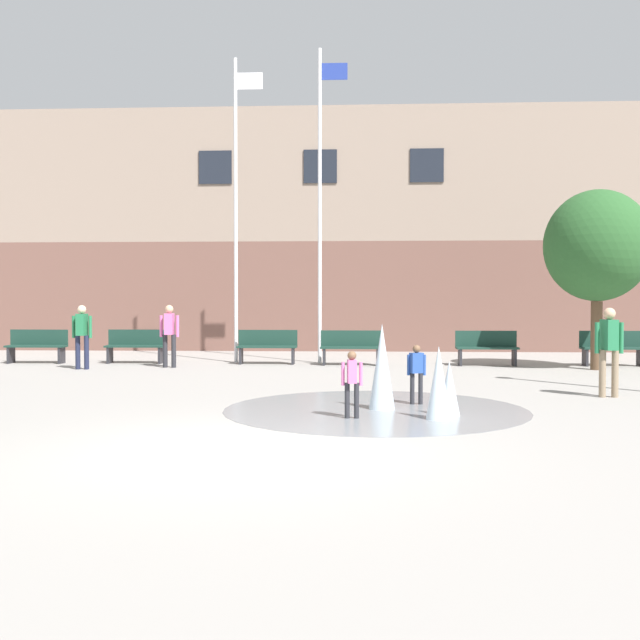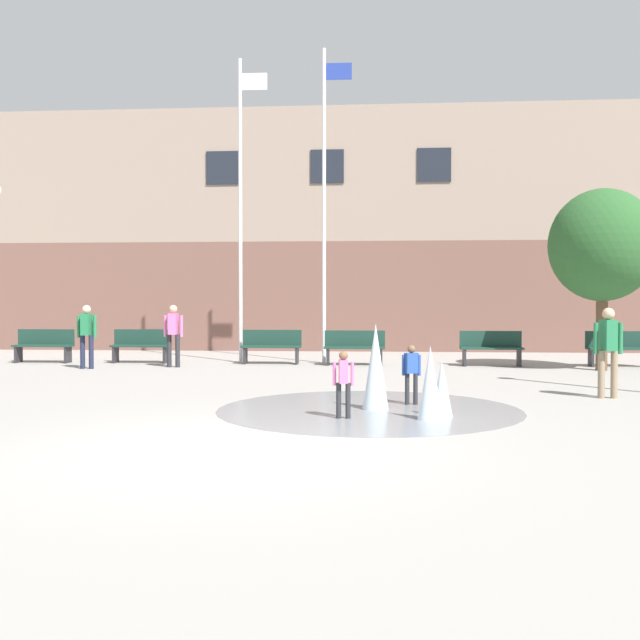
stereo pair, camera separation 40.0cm
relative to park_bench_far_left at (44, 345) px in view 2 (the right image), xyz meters
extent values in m
plane|color=gray|center=(7.45, -11.34, -0.48)|extent=(100.00, 100.00, 0.00)
cube|color=brown|center=(7.45, 7.97, 1.35)|extent=(36.00, 6.00, 3.66)
cube|color=gray|center=(7.45, 7.97, 5.42)|extent=(36.00, 6.00, 4.48)
cube|color=#1E232D|center=(3.95, 4.95, 5.65)|extent=(1.10, 0.06, 1.10)
cube|color=#1E232D|center=(7.45, 4.95, 5.65)|extent=(1.10, 0.06, 1.10)
cube|color=#1E232D|center=(10.95, 4.95, 5.65)|extent=(1.10, 0.06, 1.10)
cylinder|color=gray|center=(9.00, -8.07, -0.48)|extent=(4.79, 4.79, 0.01)
cone|color=silver|center=(9.89, -9.00, 0.05)|extent=(0.37, 0.37, 1.07)
cone|color=silver|center=(9.10, -8.03, 0.20)|extent=(0.42, 0.42, 1.36)
cone|color=silver|center=(10.08, -8.63, -0.07)|extent=(0.33, 0.33, 0.82)
cube|color=#28282D|center=(-0.70, -0.06, -0.26)|extent=(0.06, 0.40, 0.44)
cube|color=#28282D|center=(0.70, -0.06, -0.26)|extent=(0.06, 0.40, 0.44)
cube|color=#19382D|center=(0.00, -0.06, -0.01)|extent=(1.60, 0.44, 0.05)
cube|color=#19382D|center=(0.00, 0.14, 0.22)|extent=(1.60, 0.04, 0.42)
cube|color=#28282D|center=(1.98, 0.07, -0.26)|extent=(0.06, 0.40, 0.44)
cube|color=#28282D|center=(3.38, 0.07, -0.26)|extent=(0.06, 0.40, 0.44)
cube|color=#19382D|center=(2.68, 0.07, -0.01)|extent=(1.60, 0.44, 0.05)
cube|color=#19382D|center=(2.68, 0.27, 0.22)|extent=(1.60, 0.04, 0.42)
cube|color=#28282D|center=(5.57, 0.04, -0.26)|extent=(0.06, 0.40, 0.44)
cube|color=#28282D|center=(6.97, 0.04, -0.26)|extent=(0.06, 0.40, 0.44)
cube|color=#19382D|center=(6.27, 0.04, -0.01)|extent=(1.60, 0.44, 0.05)
cube|color=#19382D|center=(6.27, 0.24, 0.22)|extent=(1.60, 0.04, 0.42)
cube|color=#28282D|center=(7.82, -0.20, -0.26)|extent=(0.06, 0.40, 0.44)
cube|color=#28282D|center=(9.22, -0.20, -0.26)|extent=(0.06, 0.40, 0.44)
cube|color=#19382D|center=(8.52, -0.20, -0.01)|extent=(1.60, 0.44, 0.05)
cube|color=#19382D|center=(8.52, 0.00, 0.22)|extent=(1.60, 0.04, 0.42)
cube|color=#28282D|center=(11.37, -0.17, -0.26)|extent=(0.06, 0.40, 0.44)
cube|color=#28282D|center=(12.77, -0.17, -0.26)|extent=(0.06, 0.40, 0.44)
cube|color=#19382D|center=(12.07, -0.17, -0.01)|extent=(1.60, 0.44, 0.05)
cube|color=#19382D|center=(12.07, 0.03, 0.22)|extent=(1.60, 0.04, 0.42)
cube|color=#28282D|center=(14.62, -0.08, -0.26)|extent=(0.06, 0.40, 0.44)
cube|color=#19382D|center=(15.32, -0.08, -0.01)|extent=(1.60, 0.44, 0.05)
cube|color=#19382D|center=(15.32, 0.12, 0.22)|extent=(1.60, 0.04, 0.42)
cylinder|color=#28282D|center=(9.62, -7.45, -0.22)|extent=(0.07, 0.07, 0.52)
cylinder|color=#28282D|center=(9.75, -7.45, -0.22)|extent=(0.07, 0.07, 0.52)
cube|color=#284C9E|center=(9.69, -7.45, 0.21)|extent=(0.24, 0.20, 0.33)
sphere|color=brown|center=(9.69, -7.45, 0.44)|extent=(0.13, 0.13, 0.13)
cylinder|color=#284C9E|center=(9.56, -7.45, 0.17)|extent=(0.05, 0.05, 0.34)
cylinder|color=#284C9E|center=(9.82, -7.45, 0.17)|extent=(0.05, 0.05, 0.34)
cylinder|color=#1E233D|center=(1.77, -1.68, -0.06)|extent=(0.12, 0.12, 0.84)
cylinder|color=#1E233D|center=(1.99, -1.68, -0.06)|extent=(0.12, 0.12, 0.84)
cube|color=#237547|center=(1.88, -1.68, 0.63)|extent=(0.20, 0.34, 0.54)
sphere|color=beige|center=(1.88, -1.68, 1.01)|extent=(0.21, 0.21, 0.21)
cylinder|color=#237547|center=(1.67, -1.68, 0.58)|extent=(0.08, 0.08, 0.55)
cylinder|color=#237547|center=(2.09, -1.68, 0.58)|extent=(0.08, 0.08, 0.55)
cylinder|color=#89755B|center=(13.05, -6.37, -0.06)|extent=(0.12, 0.12, 0.84)
cylinder|color=#89755B|center=(13.27, -6.37, -0.06)|extent=(0.12, 0.12, 0.84)
cube|color=#237547|center=(13.16, -6.37, 0.63)|extent=(0.24, 0.36, 0.54)
sphere|color=tan|center=(13.16, -6.37, 1.01)|extent=(0.21, 0.21, 0.21)
cylinder|color=#237547|center=(12.95, -6.37, 0.58)|extent=(0.08, 0.08, 0.55)
cylinder|color=#237547|center=(13.37, -6.37, 0.58)|extent=(0.08, 0.08, 0.55)
cylinder|color=#28282D|center=(3.81, -1.09, -0.06)|extent=(0.12, 0.12, 0.84)
cylinder|color=#28282D|center=(4.03, -1.09, -0.06)|extent=(0.12, 0.12, 0.84)
cube|color=pink|center=(3.92, -1.09, 0.63)|extent=(0.21, 0.35, 0.54)
sphere|color=tan|center=(3.92, -1.09, 1.01)|extent=(0.21, 0.21, 0.21)
cylinder|color=pink|center=(3.71, -1.09, 0.58)|extent=(0.08, 0.08, 0.55)
cylinder|color=pink|center=(4.13, -1.09, 0.58)|extent=(0.08, 0.08, 0.55)
cylinder|color=#28282D|center=(8.57, -8.96, -0.22)|extent=(0.07, 0.07, 0.52)
cylinder|color=#28282D|center=(8.70, -8.96, -0.22)|extent=(0.07, 0.07, 0.52)
cube|color=pink|center=(8.63, -8.96, 0.21)|extent=(0.15, 0.22, 0.33)
sphere|color=brown|center=(8.63, -8.96, 0.44)|extent=(0.13, 0.13, 0.13)
cylinder|color=pink|center=(8.50, -8.96, 0.17)|extent=(0.05, 0.05, 0.34)
cylinder|color=pink|center=(8.76, -8.96, 0.17)|extent=(0.05, 0.05, 0.34)
cylinder|color=silver|center=(5.36, 0.52, 3.67)|extent=(0.10, 0.10, 8.29)
cube|color=silver|center=(5.76, 0.52, 7.19)|extent=(0.70, 0.02, 0.45)
cylinder|color=silver|center=(7.66, 0.52, 3.78)|extent=(0.10, 0.10, 8.51)
cube|color=#233893|center=(8.06, 0.52, 7.41)|extent=(0.70, 0.02, 0.45)
cylinder|color=brown|center=(14.57, -1.13, 0.37)|extent=(0.28, 0.28, 1.69)
ellipsoid|color=#285628|center=(14.57, -1.13, 2.58)|extent=(2.57, 2.57, 2.73)
camera|label=1|loc=(8.74, -19.83, 1.26)|focal=42.00mm
camera|label=2|loc=(9.14, -19.80, 1.26)|focal=42.00mm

